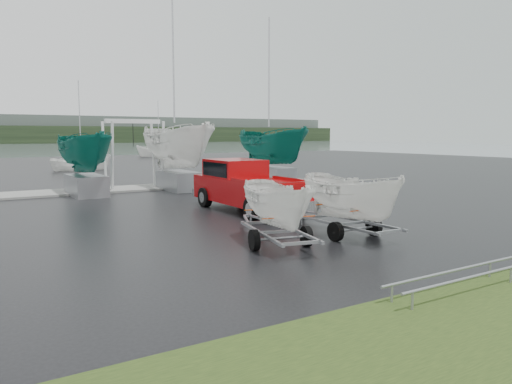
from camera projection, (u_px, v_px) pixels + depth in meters
name	position (u px, v px, depth m)	size (l,w,h in m)	color
ground_plane	(169.00, 230.00, 17.05)	(120.00, 120.00, 0.00)	black
grass_verge	(441.00, 343.00, 7.82)	(40.00, 40.00, 0.00)	#223314
dock	(79.00, 191.00, 27.96)	(30.00, 3.00, 0.12)	gray
pickup_truck	(244.00, 184.00, 21.40)	(2.46, 6.48, 2.14)	#8E070A
trailer_hitched	(352.00, 157.00, 15.51)	(1.79, 3.62, 4.67)	#919398
trailer_parked	(279.00, 165.00, 14.18)	(2.00, 3.78, 4.34)	#919398
boat_hoist	(133.00, 144.00, 29.35)	(3.30, 2.18, 4.12)	silver
keelboat_1	(84.00, 129.00, 26.02)	(2.24, 3.20, 7.06)	#919398
keelboat_2	(178.00, 115.00, 28.53)	(2.73, 3.20, 10.91)	#919398
keelboat_3	(273.00, 121.00, 32.43)	(2.56, 3.20, 10.73)	#919398
mast_rack_2	(501.00, 265.00, 11.16)	(7.00, 0.56, 0.06)	#919398
moored_boat_2	(82.00, 170.00, 45.17)	(2.36, 2.31, 10.78)	white
moored_boat_3	(159.00, 157.00, 71.71)	(3.47, 3.44, 11.28)	white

